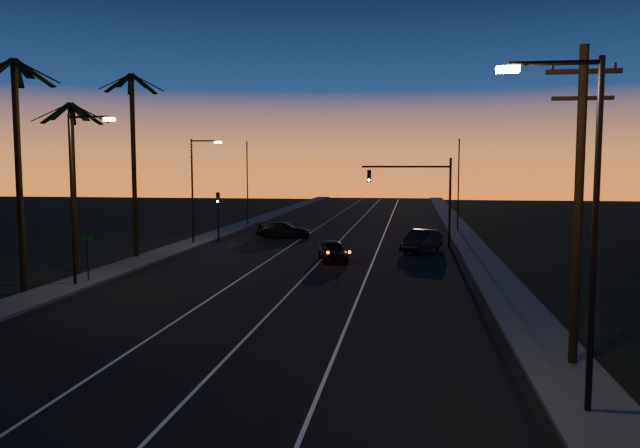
% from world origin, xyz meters
% --- Properties ---
extents(road, '(20.00, 170.00, 0.01)m').
position_xyz_m(road, '(0.00, 30.00, 0.01)').
color(road, black).
rests_on(road, ground).
extents(sidewalk_left, '(2.40, 170.00, 0.16)m').
position_xyz_m(sidewalk_left, '(-11.20, 30.00, 0.08)').
color(sidewalk_left, '#3A3A38').
rests_on(sidewalk_left, ground).
extents(sidewalk_right, '(2.40, 170.00, 0.16)m').
position_xyz_m(sidewalk_right, '(11.20, 30.00, 0.08)').
color(sidewalk_right, '#3A3A38').
rests_on(sidewalk_right, ground).
extents(lane_stripe_left, '(0.12, 160.00, 0.01)m').
position_xyz_m(lane_stripe_left, '(-3.00, 30.00, 0.02)').
color(lane_stripe_left, silver).
rests_on(lane_stripe_left, road).
extents(lane_stripe_mid, '(0.12, 160.00, 0.01)m').
position_xyz_m(lane_stripe_mid, '(0.50, 30.00, 0.02)').
color(lane_stripe_mid, silver).
rests_on(lane_stripe_mid, road).
extents(lane_stripe_right, '(0.12, 160.00, 0.01)m').
position_xyz_m(lane_stripe_right, '(4.00, 30.00, 0.02)').
color(lane_stripe_right, silver).
rests_on(lane_stripe_right, road).
extents(palm_near, '(4.25, 4.16, 11.53)m').
position_xyz_m(palm_near, '(-12.60, 18.00, 7.07)').
color(palm_near, black).
rests_on(palm_near, ground).
extents(palm_mid, '(4.25, 4.16, 10.03)m').
position_xyz_m(palm_mid, '(-13.20, 24.00, 6.25)').
color(palm_mid, black).
rests_on(palm_mid, ground).
extents(palm_far, '(4.25, 4.16, 12.53)m').
position_xyz_m(palm_far, '(-12.20, 30.00, 7.61)').
color(palm_far, black).
rests_on(palm_far, ground).
extents(streetlight_left_near, '(2.55, 0.26, 9.00)m').
position_xyz_m(streetlight_left_near, '(-10.70, 20.00, 5.32)').
color(streetlight_left_near, black).
rests_on(streetlight_left_near, ground).
extents(streetlight_left_far, '(2.55, 0.26, 8.50)m').
position_xyz_m(streetlight_left_far, '(-10.69, 38.00, 5.06)').
color(streetlight_left_far, black).
rests_on(streetlight_left_far, ground).
extents(streetlight_right_near, '(2.55, 0.26, 9.00)m').
position_xyz_m(streetlight_right_near, '(10.70, 6.00, 5.32)').
color(streetlight_right_near, black).
rests_on(streetlight_right_near, ground).
extents(street_sign, '(0.70, 0.06, 2.60)m').
position_xyz_m(street_sign, '(-10.80, 21.00, 1.66)').
color(street_sign, black).
rests_on(street_sign, ground).
extents(utility_pole, '(2.20, 0.28, 10.00)m').
position_xyz_m(utility_pole, '(11.60, 10.00, 5.32)').
color(utility_pole, black).
rests_on(utility_pole, ground).
extents(signal_mast, '(7.10, 0.41, 7.00)m').
position_xyz_m(signal_mast, '(7.14, 39.99, 4.78)').
color(signal_mast, black).
rests_on(signal_mast, ground).
extents(signal_post, '(0.28, 0.37, 4.20)m').
position_xyz_m(signal_post, '(-9.50, 39.98, 2.89)').
color(signal_post, black).
rests_on(signal_post, ground).
extents(far_pole_left, '(0.14, 0.14, 9.00)m').
position_xyz_m(far_pole_left, '(-11.00, 55.00, 4.50)').
color(far_pole_left, black).
rests_on(far_pole_left, ground).
extents(far_pole_right, '(0.14, 0.14, 9.00)m').
position_xyz_m(far_pole_right, '(11.00, 52.00, 4.50)').
color(far_pole_right, black).
rests_on(far_pole_right, ground).
extents(lead_car, '(2.78, 4.78, 1.38)m').
position_xyz_m(lead_car, '(1.31, 30.91, 0.70)').
color(lead_car, black).
rests_on(lead_car, road).
extents(right_car, '(3.27, 5.17, 1.61)m').
position_xyz_m(right_car, '(7.28, 36.37, 0.82)').
color(right_car, black).
rests_on(right_car, road).
extents(cross_car, '(4.87, 2.13, 1.39)m').
position_xyz_m(cross_car, '(-4.70, 43.59, 0.71)').
color(cross_car, black).
rests_on(cross_car, road).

